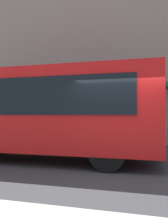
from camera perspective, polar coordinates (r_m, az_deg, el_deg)
The scene contains 3 objects.
ground_plane at distance 7.40m, azimuth 8.71°, elevation -12.72°, with size 60.00×60.00×0.00m, color #38383A.
building_facade_far at distance 14.69m, azimuth 12.49°, elevation 16.99°, with size 28.00×1.55×12.00m.
red_bus at distance 9.04m, azimuth -12.48°, elevation 0.23°, with size 9.05×2.54×3.08m.
Camera 1 is at (-0.98, 7.17, 1.56)m, focal length 40.92 mm.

